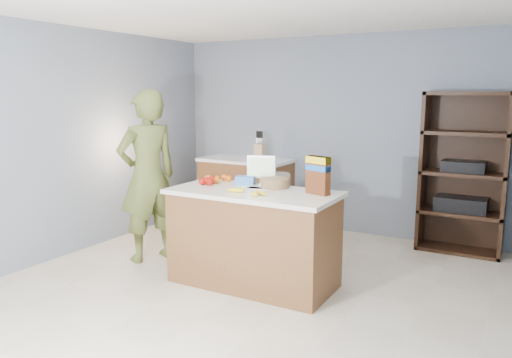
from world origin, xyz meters
The scene contains 15 objects.
floor centered at (0.00, 0.00, 0.00)m, with size 4.50×5.00×0.02m, color beige.
walls centered at (0.00, 0.00, 1.65)m, with size 4.52×5.02×2.51m.
counter_peninsula centered at (0.00, 0.30, 0.42)m, with size 1.56×0.76×0.90m.
back_cabinet centered at (-1.20, 2.20, 0.45)m, with size 1.24×0.62×0.90m.
shelving_unit centered at (1.55, 2.35, 0.86)m, with size 0.90×0.40×1.80m.
person centered at (-1.33, 0.38, 0.91)m, with size 0.66×0.44×1.82m, color #545F2A.
knife_block centered at (-0.94, 2.12, 1.02)m, with size 0.12×0.10×0.31m.
envelopes centered at (-0.04, 0.41, 0.90)m, with size 0.29×0.18×0.00m.
bananas centered at (0.01, 0.15, 0.92)m, with size 0.43×0.21×0.04m.
apples centered at (-0.54, 0.35, 0.94)m, with size 0.16×0.21×0.07m.
oranges centered at (-0.55, 0.52, 0.93)m, with size 0.25×0.24×0.06m.
blue_carton centered at (-0.23, 0.54, 0.94)m, with size 0.18×0.12×0.08m, color blue.
salad_bowl centered at (0.10, 0.53, 0.96)m, with size 0.30×0.30×0.13m.
tv centered at (-0.10, 0.63, 1.06)m, with size 0.28×0.12×0.28m.
cereal_box centered at (0.58, 0.43, 1.10)m, with size 0.24×0.15×0.34m.
Camera 1 is at (2.22, -3.60, 1.79)m, focal length 35.00 mm.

